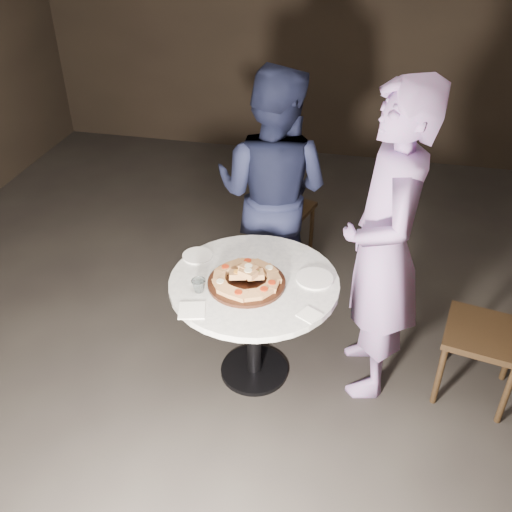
# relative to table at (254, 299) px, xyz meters

# --- Properties ---
(floor) EXTENTS (7.00, 7.00, 0.00)m
(floor) POSITION_rel_table_xyz_m (-0.00, -0.07, -0.59)
(floor) COLOR black
(floor) RESTS_ON ground
(table) EXTENTS (1.09, 1.09, 0.72)m
(table) POSITION_rel_table_xyz_m (0.00, 0.00, 0.00)
(table) COLOR black
(table) RESTS_ON ground
(serving_board) EXTENTS (0.55, 0.55, 0.02)m
(serving_board) POSITION_rel_table_xyz_m (-0.03, -0.04, 0.14)
(serving_board) COLOR black
(serving_board) RESTS_ON table
(focaccia_pile) EXTENTS (0.39, 0.39, 0.10)m
(focaccia_pile) POSITION_rel_table_xyz_m (-0.03, -0.04, 0.18)
(focaccia_pile) COLOR #B27844
(focaccia_pile) RESTS_ON serving_board
(plate_left) EXTENTS (0.22, 0.22, 0.01)m
(plate_left) POSITION_rel_table_xyz_m (-0.38, 0.16, 0.14)
(plate_left) COLOR white
(plate_left) RESTS_ON table
(plate_right) EXTENTS (0.27, 0.27, 0.01)m
(plate_right) POSITION_rel_table_xyz_m (0.33, 0.08, 0.14)
(plate_right) COLOR white
(plate_right) RESTS_ON table
(water_glass) EXTENTS (0.08, 0.08, 0.07)m
(water_glass) POSITION_rel_table_xyz_m (-0.27, -0.16, 0.17)
(water_glass) COLOR silver
(water_glass) RESTS_ON table
(napkin_near) EXTENTS (0.17, 0.17, 0.01)m
(napkin_near) POSITION_rel_table_xyz_m (-0.26, -0.33, 0.14)
(napkin_near) COLOR white
(napkin_near) RESTS_ON table
(napkin_far) EXTENTS (0.14, 0.14, 0.01)m
(napkin_far) POSITION_rel_table_xyz_m (0.34, -0.24, 0.14)
(napkin_far) COLOR white
(napkin_far) RESTS_ON table
(chair_far) EXTENTS (0.49, 0.50, 0.82)m
(chair_far) POSITION_rel_table_xyz_m (-0.08, 1.30, -0.11)
(chair_far) COLOR black
(chair_far) RESTS_ON ground
(chair_right) EXTENTS (0.52, 0.50, 0.91)m
(chair_right) POSITION_rel_table_xyz_m (1.40, 0.11, -0.06)
(chair_right) COLOR black
(chair_right) RESTS_ON ground
(diner_navy) EXTENTS (0.93, 0.79, 1.69)m
(diner_navy) POSITION_rel_table_xyz_m (-0.06, 0.81, 0.26)
(diner_navy) COLOR black
(diner_navy) RESTS_ON ground
(diner_teal) EXTENTS (0.56, 0.75, 1.87)m
(diner_teal) POSITION_rel_table_xyz_m (0.68, 0.13, 0.35)
(diner_teal) COLOR #7C639B
(diner_teal) RESTS_ON ground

